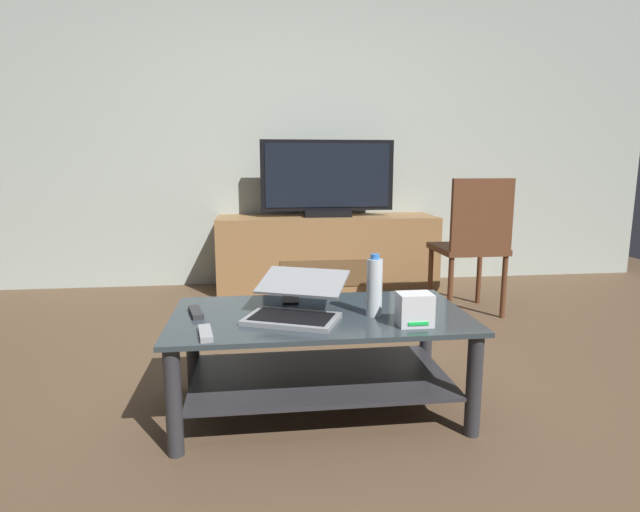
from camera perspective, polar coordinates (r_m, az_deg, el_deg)
name	(u,v)px	position (r m, az deg, el deg)	size (l,w,h in m)	color
ground_plane	(340,398)	(2.37, 2.31, -15.64)	(7.68, 7.68, 0.00)	brown
back_wall	(297,121)	(4.51, -2.64, 14.89)	(6.40, 0.12, 2.80)	#A8B2A8
coffee_table	(320,344)	(2.16, -0.02, -9.83)	(1.21, 0.65, 0.43)	#2D383D
media_cabinet	(327,253)	(4.26, 0.78, 0.39)	(1.80, 0.52, 0.61)	olive
television	(327,180)	(4.18, 0.84, 8.52)	(1.09, 0.20, 0.62)	black
dining_chair	(473,240)	(3.62, 16.79, 1.74)	(0.45, 0.45, 0.95)	#59331E
laptop	(296,303)	(2.05, -2.67, -5.31)	(0.47, 0.48, 0.16)	gray
router_box	(415,309)	(1.98, 10.58, -5.90)	(0.13, 0.10, 0.13)	silver
water_bottle_near	(374,287)	(2.07, 6.12, -3.45)	(0.06, 0.06, 0.25)	silver
cell_phone	(291,300)	(2.31, -3.31, -4.90)	(0.07, 0.14, 0.01)	black
tv_remote	(196,312)	(2.16, -13.74, -6.15)	(0.04, 0.16, 0.02)	#2D2D30
soundbar_remote	(205,333)	(1.89, -12.73, -8.44)	(0.04, 0.16, 0.02)	#99999E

